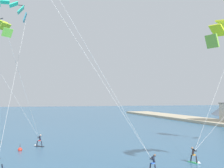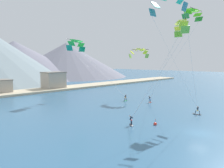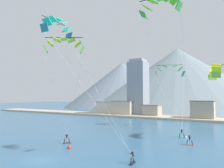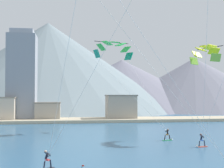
# 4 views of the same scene
# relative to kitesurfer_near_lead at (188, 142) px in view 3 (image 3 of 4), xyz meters

# --- Properties ---
(ground_plane) EXTENTS (400.00, 400.00, 0.00)m
(ground_plane) POSITION_rel_kitesurfer_near_lead_xyz_m (-14.48, -18.62, -0.53)
(ground_plane) COLOR #336084
(kitesurfer_near_lead) EXTENTS (1.79, 0.76, 1.76)m
(kitesurfer_near_lead) POSITION_rel_kitesurfer_near_lead_xyz_m (0.00, 0.00, 0.00)
(kitesurfer_near_lead) COLOR #E54C33
(kitesurfer_near_lead) RESTS_ON ground
(kitesurfer_near_trail) EXTENTS (1.79, 0.79, 1.79)m
(kitesurfer_near_trail) POSITION_rel_kitesurfer_near_lead_xyz_m (-2.17, 5.99, 0.02)
(kitesurfer_near_trail) COLOR #33B266
(kitesurfer_near_trail) RESTS_ON ground
(kitesurfer_mid_center) EXTENTS (1.45, 1.57, 1.77)m
(kitesurfer_mid_center) POSITION_rel_kitesurfer_near_lead_xyz_m (-18.65, -9.34, 0.01)
(kitesurfer_mid_center) COLOR black
(kitesurfer_mid_center) RESTS_ON ground
(kitesurfer_far_left) EXTENTS (0.62, 1.77, 1.68)m
(kitesurfer_far_left) POSITION_rel_kitesurfer_near_lead_xyz_m (-3.83, -13.69, -0.05)
(kitesurfer_far_left) COLOR black
(kitesurfer_far_left) RESTS_ON ground
(parafoil_kite_near_lead) EXTENTS (5.67, 11.87, 19.72)m
(parafoil_kite_near_lead) POSITION_rel_kitesurfer_near_lead_xyz_m (-1.07, -10.92, 19.53)
(parafoil_kite_near_lead) COLOR green
(parafoil_kite_near_trail) EXTENTS (9.66, 15.51, 15.13)m
(parafoil_kite_near_trail) POSITION_rel_kitesurfer_near_lead_xyz_m (-8.18, 19.14, 14.68)
(parafoil_kite_near_trail) COLOR #0F9374
(parafoil_kite_mid_center) EXTENTS (7.09, 8.02, 15.18)m
(parafoil_kite_mid_center) POSITION_rel_kitesurfer_near_lead_xyz_m (-13.96, -15.01, 15.07)
(parafoil_kite_mid_center) COLOR #6EC840
(parafoil_kite_far_left) EXTENTS (13.23, 5.79, 18.70)m
(parafoil_kite_far_left) POSITION_rel_kitesurfer_near_lead_xyz_m (-16.24, -14.05, 18.31)
(parafoil_kite_far_left) COLOR teal
(parafoil_kite_distant_high_outer) EXTENTS (3.23, 5.78, 2.70)m
(parafoil_kite_distant_high_outer) POSITION_rel_kitesurfer_near_lead_xyz_m (3.80, 6.46, 12.44)
(parafoil_kite_distant_high_outer) COLOR #89C63F
(race_marker_buoy) EXTENTS (0.56, 0.56, 1.02)m
(race_marker_buoy) POSITION_rel_kitesurfer_near_lead_xyz_m (-15.57, -11.87, -0.37)
(race_marker_buoy) COLOR red
(race_marker_buoy) RESTS_ON ground
(shoreline_strip) EXTENTS (180.00, 10.00, 0.70)m
(shoreline_strip) POSITION_rel_kitesurfer_near_lead_xyz_m (-14.48, 39.28, -0.18)
(shoreline_strip) COLOR #BCAD8E
(shoreline_strip) RESTS_ON ground
(shore_building_harbour_front) EXTENTS (7.52, 6.37, 6.55)m
(shore_building_harbour_front) POSITION_rel_kitesurfer_near_lead_xyz_m (-3.08, 40.49, 2.76)
(shore_building_harbour_front) COLOR #A89E8E
(shore_building_harbour_front) RESTS_ON ground
(shore_building_promenade_mid) EXTENTS (8.97, 7.10, 6.05)m
(shore_building_promenade_mid) POSITION_rel_kitesurfer_near_lead_xyz_m (-33.21, 41.27, 2.51)
(shore_building_promenade_mid) COLOR beige
(shore_building_promenade_mid) RESTS_ON ground
(shore_building_quay_east) EXTENTS (6.30, 5.73, 4.73)m
(shore_building_quay_east) POSITION_rel_kitesurfer_near_lead_xyz_m (-21.35, 41.88, 1.85)
(shore_building_quay_east) COLOR #A89E8E
(shore_building_quay_east) RESTS_ON ground
(shore_building_quay_west) EXTENTS (9.33, 5.15, 5.57)m
(shore_building_quay_west) POSITION_rel_kitesurfer_near_lead_xyz_m (-42.26, 43.56, 2.27)
(shore_building_quay_west) COLOR silver
(shore_building_quay_west) RESTS_ON ground
(highrise_tower) EXTENTS (7.00, 7.00, 22.99)m
(highrise_tower) POSITION_rel_kitesurfer_near_lead_xyz_m (-27.94, 43.82, 10.76)
(highrise_tower) COLOR gray
(highrise_tower) RESTS_ON ground
(mountain_peak_west_ridge) EXTENTS (80.34, 80.34, 31.54)m
(mountain_peak_west_ridge) POSITION_rel_kitesurfer_near_lead_xyz_m (-64.19, 99.03, 15.24)
(mountain_peak_west_ridge) COLOR slate
(mountain_peak_west_ridge) RESTS_ON ground
(mountain_peak_central_summit) EXTENTS (109.51, 109.51, 37.32)m
(mountain_peak_central_summit) POSITION_rel_kitesurfer_near_lead_xyz_m (-24.68, 97.62, 18.13)
(mountain_peak_central_summit) COLOR gray
(mountain_peak_central_summit) RESTS_ON ground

